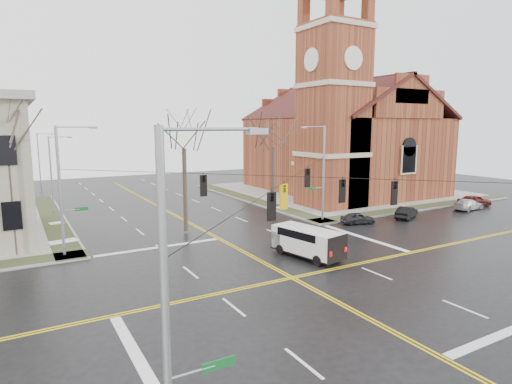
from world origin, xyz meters
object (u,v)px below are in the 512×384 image
parked_car_c (468,204)px  signal_pole_nw (63,187)px  cargo_van (305,240)px  parked_car_b (407,212)px  streetlight_north_b (40,159)px  tree_ne (273,142)px  parked_car_a (358,218)px  tree_nw_far (7,139)px  signal_pole_ne (322,170)px  parked_car_d (475,201)px  tree_nw_near (184,143)px  signal_pole_sw (173,311)px  church (339,131)px  streetlight_north_a (52,172)px

parked_car_c → signal_pole_nw: bearing=81.5°
cargo_van → parked_car_b: (16.24, 5.12, -0.60)m
streetlight_north_b → signal_pole_nw: bearing=-91.0°
parked_car_b → tree_ne: tree_ne is taller
parked_car_a → tree_nw_far: size_ratio=0.28×
signal_pole_ne → parked_car_d: bearing=-7.6°
tree_ne → parked_car_c: bearing=-14.6°
streetlight_north_b → parked_car_a: streetlight_north_b is taller
parked_car_c → signal_pole_ne: bearing=75.1°
tree_nw_near → tree_nw_far: bearing=-177.4°
streetlight_north_b → cargo_van: 47.09m
signal_pole_nw → signal_pole_sw: same height
signal_pole_ne → parked_car_d: signal_pole_ne is taller
church → signal_pole_sw: 51.29m
parked_car_a → tree_ne: size_ratio=0.31×
parked_car_c → tree_nw_near: 31.89m
church → tree_nw_near: bearing=-157.3°
signal_pole_ne → parked_car_b: size_ratio=2.47×
cargo_van → parked_car_c: bearing=-0.9°
parked_car_a → parked_car_d: bearing=-73.9°
signal_pole_ne → signal_pole_sw: bearing=-134.6°
signal_pole_nw → tree_nw_far: (-3.09, 1.67, 3.28)m
signal_pole_nw → cargo_van: (14.58, -8.37, -3.75)m
streetlight_north_b → signal_pole_ne: bearing=-58.9°
parked_car_a → parked_car_b: bearing=-79.7°
cargo_van → tree_ne: 12.89m
signal_pole_nw → parked_car_b: signal_pole_nw is taller
streetlight_north_a → tree_nw_near: (9.04, -14.25, 3.26)m
church → signal_pole_ne: (-13.44, -13.28, -3.48)m
signal_pole_nw → streetlight_north_b: signal_pole_nw is taller
streetlight_north_b → cargo_van: (13.91, -44.87, -3.27)m
signal_pole_nw → parked_car_c: (40.24, -3.56, -4.36)m
streetlight_north_b → tree_ne: 38.84m
signal_pole_ne → signal_pole_nw: (-22.64, 0.00, 0.00)m
streetlight_north_a → tree_ne: tree_ne is taller
streetlight_north_a → parked_car_d: 46.35m
signal_pole_nw → streetlight_north_a: (0.67, 16.50, -0.48)m
signal_pole_ne → signal_pole_sw: size_ratio=1.00×
signal_pole_nw → parked_car_b: 31.29m
streetlight_north_b → parked_car_c: bearing=-45.4°
signal_pole_ne → tree_nw_near: 13.42m
tree_nw_far → cargo_van: bearing=-29.6°
signal_pole_ne → tree_nw_far: size_ratio=0.79×
signal_pole_ne → parked_car_a: 5.61m
signal_pole_sw → tree_nw_far: 25.08m
tree_nw_far → tree_ne: (21.54, 0.45, -0.60)m
signal_pole_ne → parked_car_a: bearing=-49.2°
church → signal_pole_nw: size_ratio=3.06×
tree_nw_far → tree_nw_near: bearing=2.6°
church → cargo_van: 31.36m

